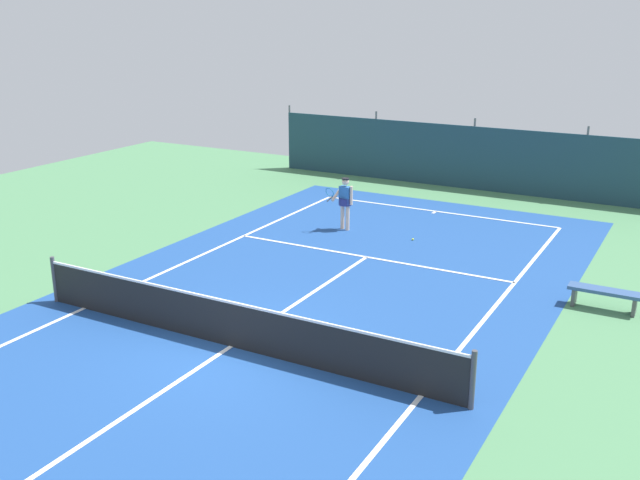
# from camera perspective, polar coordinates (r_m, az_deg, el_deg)

# --- Properties ---
(ground_plane) EXTENTS (36.00, 36.00, 0.00)m
(ground_plane) POSITION_cam_1_polar(r_m,az_deg,el_deg) (15.00, -6.97, -8.31)
(ground_plane) COLOR #4C8456
(court_surface) EXTENTS (11.02, 26.60, 0.01)m
(court_surface) POSITION_cam_1_polar(r_m,az_deg,el_deg) (15.00, -6.97, -8.30)
(court_surface) COLOR #1E478C
(court_surface) RESTS_ON ground
(tennis_net) EXTENTS (10.12, 0.10, 1.10)m
(tennis_net) POSITION_cam_1_polar(r_m,az_deg,el_deg) (14.79, -7.04, -6.53)
(tennis_net) COLOR black
(tennis_net) RESTS_ON ground
(back_fence) EXTENTS (16.30, 0.98, 2.70)m
(back_fence) POSITION_cam_1_polar(r_m,az_deg,el_deg) (28.80, 12.10, 5.44)
(back_fence) COLOR #1E3D4C
(back_fence) RESTS_ON ground
(tennis_player) EXTENTS (0.78, 0.70, 1.64)m
(tennis_player) POSITION_cam_1_polar(r_m,az_deg,el_deg) (22.39, 1.96, 3.19)
(tennis_player) COLOR beige
(tennis_player) RESTS_ON ground
(tennis_ball_near_player) EXTENTS (0.07, 0.07, 0.07)m
(tennis_ball_near_player) POSITION_cam_1_polar(r_m,az_deg,el_deg) (21.73, 7.30, 0.05)
(tennis_ball_near_player) COLOR #CCDB33
(tennis_ball_near_player) RESTS_ON ground
(parked_car) EXTENTS (2.36, 4.37, 1.68)m
(parked_car) POSITION_cam_1_polar(r_m,az_deg,el_deg) (30.98, 18.76, 6.06)
(parked_car) COLOR navy
(parked_car) RESTS_ON ground
(courtside_bench) EXTENTS (1.60, 0.40, 0.49)m
(courtside_bench) POSITION_cam_1_polar(r_m,az_deg,el_deg) (17.73, 21.46, -3.98)
(courtside_bench) COLOR #335184
(courtside_bench) RESTS_ON ground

